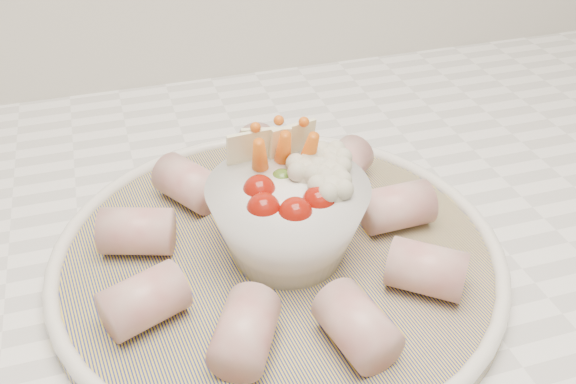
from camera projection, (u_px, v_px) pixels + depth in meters
name	position (u px, v px, depth m)	size (l,w,h in m)	color
serving_platter	(278.00, 255.00, 0.51)	(0.40, 0.40, 0.02)	navy
veggie_bowl	(290.00, 214.00, 0.49)	(0.12, 0.12, 0.10)	white
cured_meat_rolls	(278.00, 233.00, 0.50)	(0.27, 0.28, 0.04)	#B55353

